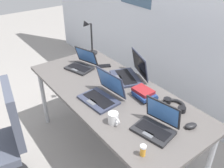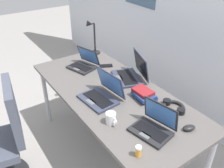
{
  "view_description": "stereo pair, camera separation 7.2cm",
  "coord_description": "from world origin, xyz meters",
  "px_view_note": "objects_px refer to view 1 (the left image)",
  "views": [
    {
      "loc": [
        1.43,
        -1.07,
        1.91
      ],
      "look_at": [
        0.0,
        0.0,
        0.82
      ],
      "focal_mm": 38.86,
      "sensor_mm": 36.0,
      "label": 1
    },
    {
      "loc": [
        1.48,
        -1.01,
        1.91
      ],
      "look_at": [
        0.0,
        0.0,
        0.82
      ],
      "focal_mm": 38.86,
      "sensor_mm": 36.0,
      "label": 2
    }
  ],
  "objects_px": {
    "headphones": "(174,105)",
    "office_chair": "(0,151)",
    "laptop_far_corner": "(156,125)",
    "laptop_center": "(130,73)",
    "laptop_near_mouse": "(102,94)",
    "computer_mouse": "(191,126)",
    "laptop_near_lamp": "(81,64)",
    "coffee_mug": "(113,118)",
    "cell_phone": "(104,66)",
    "book_stack": "(144,94)",
    "desk_lamp": "(89,38)",
    "pill_bottle": "(143,150)"
  },
  "relations": [
    {
      "from": "laptop_near_mouse",
      "to": "headphones",
      "type": "bearing_deg",
      "value": 42.29
    },
    {
      "from": "laptop_far_corner",
      "to": "pill_bottle",
      "type": "distance_m",
      "value": 0.26
    },
    {
      "from": "laptop_near_mouse",
      "to": "coffee_mug",
      "type": "xyz_separation_m",
      "value": [
        0.3,
        -0.11,
        -0.0
      ]
    },
    {
      "from": "pill_bottle",
      "to": "book_stack",
      "type": "relative_size",
      "value": 0.38
    },
    {
      "from": "cell_phone",
      "to": "office_chair",
      "type": "bearing_deg",
      "value": -54.11
    },
    {
      "from": "laptop_near_mouse",
      "to": "cell_phone",
      "type": "distance_m",
      "value": 0.6
    },
    {
      "from": "headphones",
      "to": "office_chair",
      "type": "bearing_deg",
      "value": -120.86
    },
    {
      "from": "laptop_far_corner",
      "to": "book_stack",
      "type": "relative_size",
      "value": 1.5
    },
    {
      "from": "cell_phone",
      "to": "coffee_mug",
      "type": "relative_size",
      "value": 1.2
    },
    {
      "from": "pill_bottle",
      "to": "office_chair",
      "type": "bearing_deg",
      "value": -144.38
    },
    {
      "from": "desk_lamp",
      "to": "headphones",
      "type": "relative_size",
      "value": 1.87
    },
    {
      "from": "pill_bottle",
      "to": "laptop_center",
      "type": "bearing_deg",
      "value": 144.3
    },
    {
      "from": "laptop_center",
      "to": "laptop_near_lamp",
      "type": "bearing_deg",
      "value": -149.92
    },
    {
      "from": "headphones",
      "to": "office_chair",
      "type": "xyz_separation_m",
      "value": [
        -0.73,
        -1.23,
        -0.36
      ]
    },
    {
      "from": "book_stack",
      "to": "office_chair",
      "type": "bearing_deg",
      "value": -113.47
    },
    {
      "from": "laptop_far_corner",
      "to": "office_chair",
      "type": "bearing_deg",
      "value": -132.38
    },
    {
      "from": "laptop_far_corner",
      "to": "book_stack",
      "type": "height_order",
      "value": "laptop_far_corner"
    },
    {
      "from": "cell_phone",
      "to": "coffee_mug",
      "type": "distance_m",
      "value": 0.92
    },
    {
      "from": "laptop_near_mouse",
      "to": "laptop_near_lamp",
      "type": "bearing_deg",
      "value": 165.85
    },
    {
      "from": "laptop_far_corner",
      "to": "laptop_near_lamp",
      "type": "xyz_separation_m",
      "value": [
        -1.13,
        0.07,
        -0.0
      ]
    },
    {
      "from": "headphones",
      "to": "book_stack",
      "type": "bearing_deg",
      "value": -157.59
    },
    {
      "from": "laptop_center",
      "to": "coffee_mug",
      "type": "distance_m",
      "value": 0.68
    },
    {
      "from": "laptop_near_mouse",
      "to": "book_stack",
      "type": "xyz_separation_m",
      "value": [
        0.19,
        0.3,
        -0.01
      ]
    },
    {
      "from": "laptop_near_lamp",
      "to": "cell_phone",
      "type": "height_order",
      "value": "laptop_near_lamp"
    },
    {
      "from": "laptop_near_mouse",
      "to": "headphones",
      "type": "relative_size",
      "value": 1.6
    },
    {
      "from": "laptop_near_mouse",
      "to": "computer_mouse",
      "type": "xyz_separation_m",
      "value": [
        0.67,
        0.3,
        -0.03
      ]
    },
    {
      "from": "cell_phone",
      "to": "laptop_center",
      "type": "bearing_deg",
      "value": 36.5
    },
    {
      "from": "laptop_center",
      "to": "laptop_near_lamp",
      "type": "height_order",
      "value": "laptop_center"
    },
    {
      "from": "desk_lamp",
      "to": "laptop_near_mouse",
      "type": "height_order",
      "value": "desk_lamp"
    },
    {
      "from": "computer_mouse",
      "to": "desk_lamp",
      "type": "bearing_deg",
      "value": -167.53
    },
    {
      "from": "laptop_far_corner",
      "to": "laptop_center",
      "type": "xyz_separation_m",
      "value": [
        -0.67,
        0.33,
        0.01
      ]
    },
    {
      "from": "cell_phone",
      "to": "book_stack",
      "type": "bearing_deg",
      "value": 21.66
    },
    {
      "from": "desk_lamp",
      "to": "pill_bottle",
      "type": "xyz_separation_m",
      "value": [
        1.5,
        -0.56,
        -0.16
      ]
    },
    {
      "from": "headphones",
      "to": "pill_bottle",
      "type": "xyz_separation_m",
      "value": [
        0.22,
        -0.55,
        0.03
      ]
    },
    {
      "from": "laptop_near_lamp",
      "to": "computer_mouse",
      "type": "height_order",
      "value": "laptop_near_lamp"
    },
    {
      "from": "laptop_near_lamp",
      "to": "coffee_mug",
      "type": "bearing_deg",
      "value": -16.27
    },
    {
      "from": "headphones",
      "to": "office_chair",
      "type": "distance_m",
      "value": 1.47
    },
    {
      "from": "headphones",
      "to": "coffee_mug",
      "type": "bearing_deg",
      "value": -105.02
    },
    {
      "from": "coffee_mug",
      "to": "headphones",
      "type": "bearing_deg",
      "value": 74.98
    },
    {
      "from": "desk_lamp",
      "to": "laptop_near_mouse",
      "type": "distance_m",
      "value": 0.95
    },
    {
      "from": "headphones",
      "to": "pill_bottle",
      "type": "height_order",
      "value": "pill_bottle"
    },
    {
      "from": "headphones",
      "to": "book_stack",
      "type": "distance_m",
      "value": 0.26
    },
    {
      "from": "desk_lamp",
      "to": "laptop_far_corner",
      "type": "height_order",
      "value": "desk_lamp"
    },
    {
      "from": "laptop_far_corner",
      "to": "laptop_near_mouse",
      "type": "relative_size",
      "value": 0.91
    },
    {
      "from": "laptop_near_mouse",
      "to": "computer_mouse",
      "type": "relative_size",
      "value": 3.56
    },
    {
      "from": "laptop_center",
      "to": "coffee_mug",
      "type": "xyz_separation_m",
      "value": [
        0.43,
        -0.53,
        -0.0
      ]
    },
    {
      "from": "laptop_center",
      "to": "coffee_mug",
      "type": "bearing_deg",
      "value": -50.62
    },
    {
      "from": "laptop_far_corner",
      "to": "laptop_near_mouse",
      "type": "height_order",
      "value": "laptop_near_mouse"
    },
    {
      "from": "pill_bottle",
      "to": "coffee_mug",
      "type": "height_order",
      "value": "coffee_mug"
    },
    {
      "from": "headphones",
      "to": "desk_lamp",
      "type": "bearing_deg",
      "value": 179.52
    }
  ]
}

